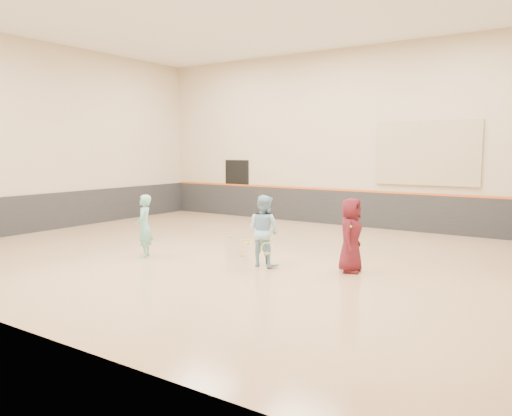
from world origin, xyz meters
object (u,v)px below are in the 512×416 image
Objects in this scene: instructor at (264,231)px; young_man at (351,235)px; girl at (144,226)px; spare_racket at (247,240)px.

young_man is (1.85, 0.55, -0.01)m from instructor.
girl is 2.07× the size of spare_racket.
instructor is at bearing 96.82° from young_man.
instructor is at bearing -47.85° from spare_racket.
girl is 3.03m from instructor.
instructor reaches higher than young_man.
young_man reaches higher than spare_racket.
instructor is 1.93m from young_man.
instructor is at bearing 72.86° from girl.
girl is 0.96× the size of young_man.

